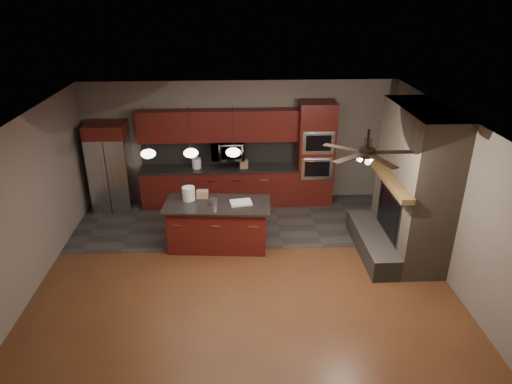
{
  "coord_description": "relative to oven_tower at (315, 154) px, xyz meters",
  "views": [
    {
      "loc": [
        -0.12,
        -6.99,
        4.66
      ],
      "look_at": [
        0.25,
        0.6,
        1.22
      ],
      "focal_mm": 32.0,
      "sensor_mm": 36.0,
      "label": 1
    }
  ],
  "objects": [
    {
      "name": "counter_box",
      "position": [
        -1.62,
        -0.04,
        -0.19
      ],
      "size": [
        0.19,
        0.15,
        0.21
      ],
      "primitive_type": "cube",
      "rotation": [
        0.0,
        0.0,
        0.05
      ],
      "color": "#916D4B",
      "rests_on": "back_cabinetry"
    },
    {
      "name": "fireplace_column",
      "position": [
        1.34,
        -2.29,
        0.11
      ],
      "size": [
        1.3,
        2.1,
        2.8
      ],
      "color": "#695B4B",
      "rests_on": "ground"
    },
    {
      "name": "white_bucket",
      "position": [
        -2.72,
        -1.72,
        -0.14
      ],
      "size": [
        0.28,
        0.28,
        0.26
      ],
      "primitive_type": "cylinder",
      "rotation": [
        0.0,
        0.0,
        -0.19
      ],
      "color": "silver",
      "rests_on": "kitchen_island"
    },
    {
      "name": "refrigerator",
      "position": [
        -4.59,
        -0.07,
        -0.19
      ],
      "size": [
        0.85,
        0.75,
        1.99
      ],
      "color": "silver",
      "rests_on": "ground"
    },
    {
      "name": "paint_tray",
      "position": [
        -1.73,
        -1.94,
        -0.25
      ],
      "size": [
        0.43,
        0.34,
        0.04
      ],
      "primitive_type": "cube",
      "rotation": [
        0.0,
        0.0,
        0.17
      ],
      "color": "white",
      "rests_on": "kitchen_island"
    },
    {
      "name": "kitchen_island",
      "position": [
        -2.17,
        -1.92,
        -0.73
      ],
      "size": [
        2.06,
        1.07,
        0.92
      ],
      "rotation": [
        0.0,
        0.0,
        -0.08
      ],
      "color": "#5A1014",
      "rests_on": "ground"
    },
    {
      "name": "oven_tower",
      "position": [
        0.0,
        0.0,
        0.0
      ],
      "size": [
        0.8,
        0.63,
        2.38
      ],
      "color": "#5A1014",
      "rests_on": "ground"
    },
    {
      "name": "counter_bucket",
      "position": [
        -2.69,
        0.01,
        -0.18
      ],
      "size": [
        0.25,
        0.25,
        0.23
      ],
      "primitive_type": "cylinder",
      "rotation": [
        0.0,
        0.0,
        -0.24
      ],
      "color": "white",
      "rests_on": "back_cabinetry"
    },
    {
      "name": "ceiling_fan",
      "position": [
        0.1,
        -3.49,
        1.27
      ],
      "size": [
        1.27,
        1.33,
        0.41
      ],
      "color": "black",
      "rests_on": "ceiling"
    },
    {
      "name": "back_wall",
      "position": [
        -1.7,
        0.31,
        0.21
      ],
      "size": [
        7.0,
        0.02,
        2.8
      ],
      "primitive_type": "cube",
      "color": "#706459",
      "rests_on": "ground"
    },
    {
      "name": "back_cabinetry",
      "position": [
        -2.18,
        0.05,
        -0.3
      ],
      "size": [
        3.59,
        0.64,
        2.2
      ],
      "color": "#5A1014",
      "rests_on": "ground"
    },
    {
      "name": "pendant_right",
      "position": [
        -1.85,
        -1.99,
        0.77
      ],
      "size": [
        0.26,
        0.26,
        0.92
      ],
      "color": "black",
      "rests_on": "ceiling"
    },
    {
      "name": "microwave",
      "position": [
        -1.98,
        0.06,
        0.11
      ],
      "size": [
        0.73,
        0.41,
        0.5
      ],
      "primitive_type": "imported",
      "color": "silver",
      "rests_on": "back_cabinetry"
    },
    {
      "name": "left_wall",
      "position": [
        -5.2,
        -2.69,
        0.21
      ],
      "size": [
        0.02,
        6.0,
        2.8
      ],
      "primitive_type": "cube",
      "color": "#706459",
      "rests_on": "ground"
    },
    {
      "name": "ground",
      "position": [
        -1.7,
        -2.69,
        -1.19
      ],
      "size": [
        7.0,
        7.0,
        0.0
      ],
      "primitive_type": "plane",
      "color": "brown",
      "rests_on": "ground"
    },
    {
      "name": "cardboard_box",
      "position": [
        -2.46,
        -1.63,
        -0.2
      ],
      "size": [
        0.22,
        0.16,
        0.14
      ],
      "primitive_type": "cube",
      "rotation": [
        0.0,
        0.0,
        -0.01
      ],
      "color": "#A77B56",
      "rests_on": "kitchen_island"
    },
    {
      "name": "right_wall",
      "position": [
        1.8,
        -2.69,
        0.21
      ],
      "size": [
        0.02,
        6.0,
        2.8
      ],
      "primitive_type": "cube",
      "color": "#706459",
      "rests_on": "ground"
    },
    {
      "name": "paint_can",
      "position": [
        -2.24,
        -1.95,
        -0.22
      ],
      "size": [
        0.17,
        0.17,
        0.11
      ],
      "primitive_type": "cylinder",
      "rotation": [
        0.0,
        0.0,
        -0.0
      ],
      "color": "#A4A4A8",
      "rests_on": "kitchen_island"
    },
    {
      "name": "slate_tile_patch",
      "position": [
        -1.7,
        -0.89,
        -1.19
      ],
      "size": [
        7.0,
        2.4,
        0.01
      ],
      "primitive_type": "cube",
      "color": "#373431",
      "rests_on": "ground"
    },
    {
      "name": "ceiling",
      "position": [
        -1.7,
        -2.69,
        1.61
      ],
      "size": [
        7.0,
        6.0,
        0.02
      ],
      "primitive_type": "cube",
      "color": "white",
      "rests_on": "back_wall"
    },
    {
      "name": "pendant_center",
      "position": [
        -2.6,
        -1.99,
        0.77
      ],
      "size": [
        0.26,
        0.26,
        0.92
      ],
      "color": "black",
      "rests_on": "ceiling"
    },
    {
      "name": "pendant_left",
      "position": [
        -3.35,
        -1.99,
        0.77
      ],
      "size": [
        0.26,
        0.26,
        0.92
      ],
      "color": "black",
      "rests_on": "ceiling"
    }
  ]
}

